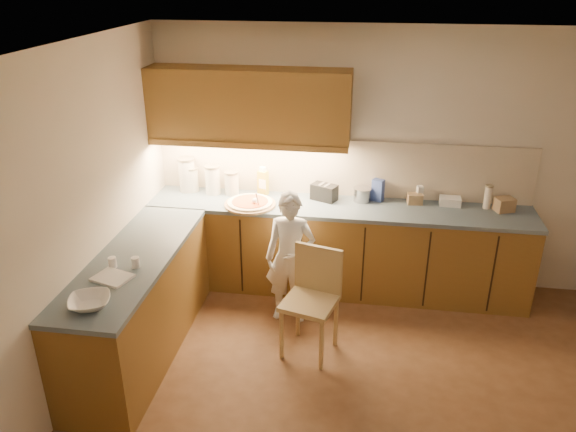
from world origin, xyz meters
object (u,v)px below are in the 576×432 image
Objects in this scene: child at (290,258)px; wooden_chair at (313,293)px; oil_jug at (263,182)px; pizza_on_board at (250,203)px; toaster at (324,192)px.

wooden_chair is at bearing -56.94° from child.
child is 4.28× the size of oil_jug.
oil_jug is at bearing 77.40° from pizza_on_board.
pizza_on_board is 1.71× the size of oil_jug.
child is 4.38× the size of toaster.
child is at bearing 136.11° from wooden_chair.
toaster is (0.63, -0.05, -0.05)m from oil_jug.
wooden_chair is (0.73, -0.91, -0.40)m from pizza_on_board.
wooden_chair is 3.25× the size of toaster.
child reaches higher than toaster.
pizza_on_board is 0.40× the size of child.
pizza_on_board reaches higher than wooden_chair.
wooden_chair is at bearing -64.84° from toaster.
child is 0.86m from toaster.
pizza_on_board is 0.54× the size of wooden_chair.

